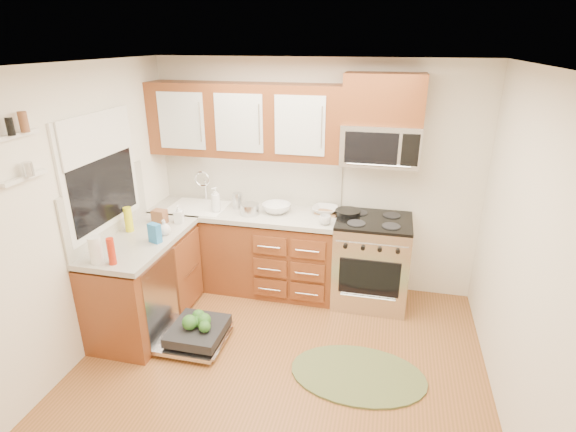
% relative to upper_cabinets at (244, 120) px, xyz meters
% --- Properties ---
extents(floor, '(3.50, 3.50, 0.00)m').
position_rel_upper_cabinets_xyz_m(floor, '(0.73, -1.57, -1.88)').
color(floor, brown).
rests_on(floor, ground).
extents(ceiling, '(3.50, 3.50, 0.00)m').
position_rel_upper_cabinets_xyz_m(ceiling, '(0.73, -1.57, 0.62)').
color(ceiling, white).
rests_on(ceiling, ground).
extents(wall_back, '(3.50, 0.04, 2.50)m').
position_rel_upper_cabinets_xyz_m(wall_back, '(0.73, 0.18, -0.62)').
color(wall_back, silver).
rests_on(wall_back, ground).
extents(wall_left, '(0.04, 3.50, 2.50)m').
position_rel_upper_cabinets_xyz_m(wall_left, '(-1.02, -1.57, -0.62)').
color(wall_left, silver).
rests_on(wall_left, ground).
extents(wall_right, '(0.04, 3.50, 2.50)m').
position_rel_upper_cabinets_xyz_m(wall_right, '(2.48, -1.57, -0.62)').
color(wall_right, silver).
rests_on(wall_right, ground).
extents(base_cabinet_back, '(2.05, 0.60, 0.85)m').
position_rel_upper_cabinets_xyz_m(base_cabinet_back, '(0.00, -0.12, -1.45)').
color(base_cabinet_back, brown).
rests_on(base_cabinet_back, ground).
extents(base_cabinet_left, '(0.60, 1.25, 0.85)m').
position_rel_upper_cabinets_xyz_m(base_cabinet_left, '(-0.72, -1.05, -1.45)').
color(base_cabinet_left, brown).
rests_on(base_cabinet_left, ground).
extents(countertop_back, '(2.07, 0.64, 0.05)m').
position_rel_upper_cabinets_xyz_m(countertop_back, '(0.00, -0.14, -0.97)').
color(countertop_back, '#A6A398').
rests_on(countertop_back, base_cabinet_back).
extents(countertop_left, '(0.64, 1.27, 0.05)m').
position_rel_upper_cabinets_xyz_m(countertop_left, '(-0.71, -1.05, -0.97)').
color(countertop_left, '#A6A398').
rests_on(countertop_left, base_cabinet_left).
extents(backsplash_back, '(2.05, 0.02, 0.57)m').
position_rel_upper_cabinets_xyz_m(backsplash_back, '(0.00, 0.16, -0.67)').
color(backsplash_back, beige).
rests_on(backsplash_back, ground).
extents(backsplash_left, '(0.02, 1.25, 0.57)m').
position_rel_upper_cabinets_xyz_m(backsplash_left, '(-1.01, -1.05, -0.67)').
color(backsplash_left, beige).
rests_on(backsplash_left, ground).
extents(upper_cabinets, '(2.05, 0.35, 0.75)m').
position_rel_upper_cabinets_xyz_m(upper_cabinets, '(0.00, 0.00, 0.00)').
color(upper_cabinets, brown).
rests_on(upper_cabinets, ground).
extents(cabinet_over_mw, '(0.76, 0.35, 0.47)m').
position_rel_upper_cabinets_xyz_m(cabinet_over_mw, '(1.41, 0.00, 0.26)').
color(cabinet_over_mw, brown).
rests_on(cabinet_over_mw, ground).
extents(range, '(0.76, 0.64, 0.95)m').
position_rel_upper_cabinets_xyz_m(range, '(1.41, -0.15, -1.40)').
color(range, silver).
rests_on(range, ground).
extents(microwave, '(0.76, 0.38, 0.40)m').
position_rel_upper_cabinets_xyz_m(microwave, '(1.41, -0.02, -0.18)').
color(microwave, silver).
rests_on(microwave, ground).
extents(sink, '(0.62, 0.50, 0.26)m').
position_rel_upper_cabinets_xyz_m(sink, '(-0.52, -0.16, -1.07)').
color(sink, white).
rests_on(sink, ground).
extents(dishwasher, '(0.70, 0.60, 0.20)m').
position_rel_upper_cabinets_xyz_m(dishwasher, '(-0.13, -1.27, -1.77)').
color(dishwasher, silver).
rests_on(dishwasher, ground).
extents(window, '(0.03, 1.05, 1.05)m').
position_rel_upper_cabinets_xyz_m(window, '(-1.01, -1.07, -0.32)').
color(window, white).
rests_on(window, ground).
extents(window_blind, '(0.02, 0.96, 0.40)m').
position_rel_upper_cabinets_xyz_m(window_blind, '(-0.98, -1.07, 0.00)').
color(window_blind, white).
rests_on(window_blind, ground).
extents(shelf_upper, '(0.04, 0.40, 0.03)m').
position_rel_upper_cabinets_xyz_m(shelf_upper, '(-0.99, -1.92, 0.17)').
color(shelf_upper, white).
rests_on(shelf_upper, ground).
extents(shelf_lower, '(0.04, 0.40, 0.03)m').
position_rel_upper_cabinets_xyz_m(shelf_lower, '(-0.99, -1.92, -0.12)').
color(shelf_lower, white).
rests_on(shelf_lower, ground).
extents(rug, '(1.33, 1.09, 0.02)m').
position_rel_upper_cabinets_xyz_m(rug, '(1.40, -1.37, -1.86)').
color(rug, '#62673B').
rests_on(rug, ground).
extents(skillet, '(0.35, 0.35, 0.05)m').
position_rel_upper_cabinets_xyz_m(skillet, '(1.12, -0.07, -0.90)').
color(skillet, black).
rests_on(skillet, range).
extents(stock_pot, '(0.20, 0.20, 0.12)m').
position_rel_upper_cabinets_xyz_m(stock_pot, '(0.10, -0.24, -0.89)').
color(stock_pot, silver).
rests_on(stock_pot, countertop_back).
extents(cutting_board, '(0.28, 0.21, 0.02)m').
position_rel_upper_cabinets_xyz_m(cutting_board, '(0.91, -0.02, -0.94)').
color(cutting_board, '#9E6E48').
rests_on(cutting_board, countertop_back).
extents(canister, '(0.13, 0.13, 0.17)m').
position_rel_upper_cabinets_xyz_m(canister, '(-0.08, -0.09, -0.86)').
color(canister, silver).
rests_on(canister, countertop_back).
extents(paper_towel_roll, '(0.14, 0.14, 0.23)m').
position_rel_upper_cabinets_xyz_m(paper_towel_roll, '(-0.80, -1.58, -0.83)').
color(paper_towel_roll, white).
rests_on(paper_towel_roll, countertop_left).
extents(mustard_bottle, '(0.09, 0.09, 0.24)m').
position_rel_upper_cabinets_xyz_m(mustard_bottle, '(-0.90, -0.93, -0.83)').
color(mustard_bottle, yellow).
rests_on(mustard_bottle, countertop_left).
extents(red_bottle, '(0.06, 0.06, 0.23)m').
position_rel_upper_cabinets_xyz_m(red_bottle, '(-0.66, -1.57, -0.83)').
color(red_bottle, '#B8250F').
rests_on(red_bottle, countertop_left).
extents(wooden_box, '(0.15, 0.11, 0.14)m').
position_rel_upper_cabinets_xyz_m(wooden_box, '(-0.71, -0.67, -0.88)').
color(wooden_box, brown).
rests_on(wooden_box, countertop_left).
extents(blue_carton, '(0.13, 0.10, 0.18)m').
position_rel_upper_cabinets_xyz_m(blue_carton, '(-0.52, -1.10, -0.86)').
color(blue_carton, '#2874BA').
rests_on(blue_carton, countertop_left).
extents(bowl_a, '(0.28, 0.28, 0.07)m').
position_rel_upper_cabinets_xyz_m(bowl_a, '(0.88, -0.01, -0.92)').
color(bowl_a, '#999999').
rests_on(bowl_a, countertop_back).
extents(bowl_b, '(0.34, 0.34, 0.09)m').
position_rel_upper_cabinets_xyz_m(bowl_b, '(0.36, -0.11, -0.90)').
color(bowl_b, '#999999').
rests_on(bowl_b, countertop_back).
extents(cup, '(0.16, 0.16, 0.09)m').
position_rel_upper_cabinets_xyz_m(cup, '(0.93, -0.32, -0.90)').
color(cup, '#999999').
rests_on(cup, countertop_back).
extents(soap_bottle_a, '(0.14, 0.14, 0.27)m').
position_rel_upper_cabinets_xyz_m(soap_bottle_a, '(-0.27, -0.24, -0.81)').
color(soap_bottle_a, '#999999').
rests_on(soap_bottle_a, countertop_back).
extents(soap_bottle_b, '(0.10, 0.10, 0.19)m').
position_rel_upper_cabinets_xyz_m(soap_bottle_b, '(-0.52, -0.62, -0.86)').
color(soap_bottle_b, '#999999').
rests_on(soap_bottle_b, countertop_left).
extents(soap_bottle_c, '(0.13, 0.13, 0.15)m').
position_rel_upper_cabinets_xyz_m(soap_bottle_c, '(-0.52, -0.93, -0.87)').
color(soap_bottle_c, '#999999').
rests_on(soap_bottle_c, countertop_left).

